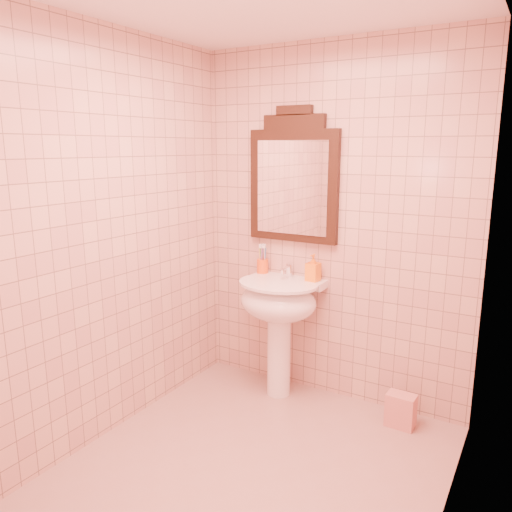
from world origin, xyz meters
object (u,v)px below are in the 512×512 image
Objects in this scene: soap_dispenser at (313,268)px; mirror at (293,180)px; pedestal_sink at (279,309)px; toothbrush_cup at (263,266)px; towel at (401,410)px.

mirror is at bearing 169.90° from soap_dispenser.
pedestal_sink is 0.93m from mirror.
toothbrush_cup is 1.39m from towel.
toothbrush_cup reaches higher than towel.
pedestal_sink is at bearing -178.44° from towel.
towel is at bearing -11.14° from mirror.
pedestal_sink is at bearing -137.48° from soap_dispenser.
mirror is at bearing 9.18° from toothbrush_cup.
towel is at bearing -5.04° from soap_dispenser.
soap_dispenser is 1.11m from towel.
toothbrush_cup reaches higher than pedestal_sink.
mirror is 0.64m from soap_dispenser.
soap_dispenser is at bearing 37.52° from pedestal_sink.
soap_dispenser reaches higher than pedestal_sink.
towel is (1.13, -0.14, -0.81)m from toothbrush_cup.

